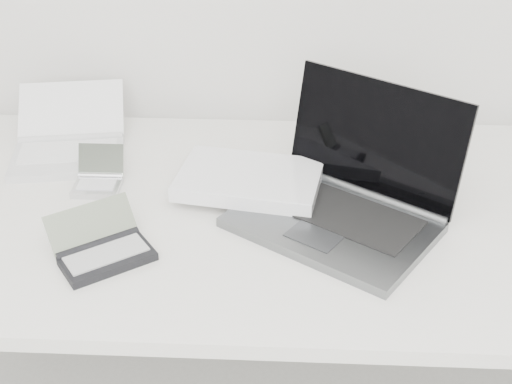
{
  "coord_description": "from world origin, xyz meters",
  "views": [
    {
      "loc": [
        0.03,
        0.34,
        1.52
      ],
      "look_at": [
        -0.03,
        1.51,
        0.79
      ],
      "focal_mm": 50.0,
      "sensor_mm": 36.0,
      "label": 1
    }
  ],
  "objects_px": {
    "palmtop_charcoal": "(103,250)",
    "laptop_large": "(308,192)",
    "desk": "(271,226)",
    "netbook_open_white": "(69,144)"
  },
  "relations": [
    {
      "from": "netbook_open_white",
      "to": "palmtop_charcoal",
      "type": "height_order",
      "value": "netbook_open_white"
    },
    {
      "from": "palmtop_charcoal",
      "to": "laptop_large",
      "type": "bearing_deg",
      "value": -9.5
    },
    {
      "from": "desk",
      "to": "palmtop_charcoal",
      "type": "relative_size",
      "value": 7.56
    },
    {
      "from": "desk",
      "to": "palmtop_charcoal",
      "type": "distance_m",
      "value": 0.36
    },
    {
      "from": "laptop_large",
      "to": "netbook_open_white",
      "type": "distance_m",
      "value": 0.58
    },
    {
      "from": "desk",
      "to": "palmtop_charcoal",
      "type": "bearing_deg",
      "value": -148.8
    },
    {
      "from": "desk",
      "to": "netbook_open_white",
      "type": "distance_m",
      "value": 0.52
    },
    {
      "from": "laptop_large",
      "to": "netbook_open_white",
      "type": "height_order",
      "value": "laptop_large"
    },
    {
      "from": "desk",
      "to": "laptop_large",
      "type": "bearing_deg",
      "value": -1.27
    },
    {
      "from": "laptop_large",
      "to": "palmtop_charcoal",
      "type": "xyz_separation_m",
      "value": [
        -0.37,
        -0.18,
        -0.02
      ]
    }
  ]
}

